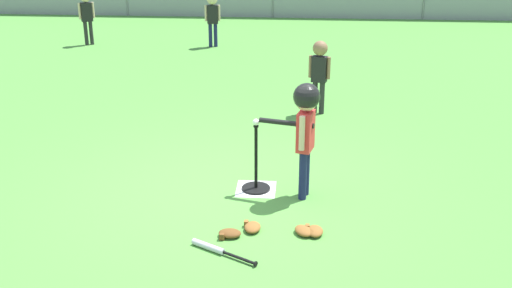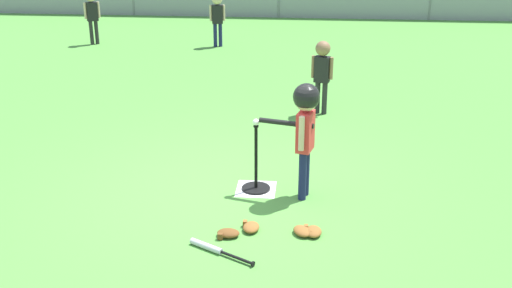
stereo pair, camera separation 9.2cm
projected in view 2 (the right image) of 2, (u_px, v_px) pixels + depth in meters
The scene contains 13 objects.
ground_plane at pixel (227, 194), 6.90m from camera, with size 60.00×60.00×0.00m, color #51933D.
home_plate at pixel (256, 189), 7.01m from camera, with size 0.44×0.44×0.01m, color white.
batting_tee at pixel (256, 179), 6.96m from camera, with size 0.32×0.32×0.77m.
baseball_on_tee at pixel (256, 122), 6.71m from camera, with size 0.07×0.07×0.07m, color white.
batter_child at pixel (305, 118), 6.50m from camera, with size 0.64×0.36×1.29m.
fielder_near_left at pixel (92, 10), 13.59m from camera, with size 0.31×0.24×1.17m.
fielder_deep_right at pixel (322, 68), 9.19m from camera, with size 0.32×0.22×1.11m.
fielder_deep_left at pixel (217, 13), 13.39m from camera, with size 0.33×0.23×1.14m.
spare_bat_silver at pixel (213, 249), 5.78m from camera, with size 0.65×0.40×0.06m.
glove_by_plate at pixel (313, 231), 6.06m from camera, with size 0.17×0.22×0.07m.
glove_near_bats at pixel (228, 233), 6.03m from camera, with size 0.23×0.17×0.07m.
glove_tossed_aside at pixel (251, 227), 6.14m from camera, with size 0.18×0.23×0.07m.
glove_outfield_drop at pixel (303, 231), 6.07m from camera, with size 0.25×0.27×0.07m.
Camera 2 is at (0.87, -6.15, 3.08)m, focal length 43.70 mm.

